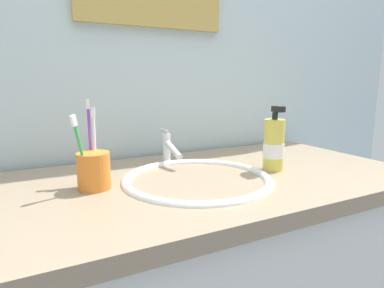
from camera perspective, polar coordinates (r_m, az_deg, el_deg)
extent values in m
cube|color=silver|center=(1.15, -7.40, 15.97)|extent=(2.42, 0.04, 2.40)
cube|color=gray|center=(0.88, 0.77, -7.06)|extent=(1.22, 0.59, 0.04)
ellipsoid|color=white|center=(0.87, 0.92, -10.06)|extent=(0.34, 0.34, 0.12)
torus|color=white|center=(0.85, 0.93, -6.33)|extent=(0.39, 0.39, 0.02)
cylinder|color=#595B60|center=(0.89, 0.91, -13.38)|extent=(0.03, 0.03, 0.01)
cylinder|color=silver|center=(1.01, -4.46, -0.77)|extent=(0.02, 0.02, 0.09)
cylinder|color=silver|center=(0.97, -3.37, -0.93)|extent=(0.02, 0.10, 0.05)
cylinder|color=silver|center=(1.02, -4.84, 2.40)|extent=(0.01, 0.05, 0.01)
cylinder|color=orange|center=(0.80, -16.84, -4.53)|extent=(0.08, 0.08, 0.09)
cylinder|color=green|center=(0.77, -18.67, -1.92)|extent=(0.04, 0.03, 0.16)
cube|color=white|center=(0.75, -20.08, 3.87)|extent=(0.02, 0.02, 0.03)
cylinder|color=purple|center=(0.83, -17.41, 0.01)|extent=(0.01, 0.04, 0.19)
cube|color=white|center=(0.83, -17.81, 6.66)|extent=(0.01, 0.02, 0.03)
cylinder|color=white|center=(0.82, -16.69, -0.70)|extent=(0.02, 0.03, 0.17)
cube|color=white|center=(0.82, -16.95, 5.32)|extent=(0.01, 0.02, 0.03)
cylinder|color=#DBCC4C|center=(0.96, 14.12, -0.17)|extent=(0.06, 0.06, 0.15)
cylinder|color=black|center=(0.94, 14.36, 4.80)|extent=(0.02, 0.02, 0.02)
cube|color=black|center=(0.93, 14.90, 5.94)|extent=(0.02, 0.04, 0.02)
cylinder|color=white|center=(0.96, 14.08, -1.09)|extent=(0.06, 0.06, 0.04)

